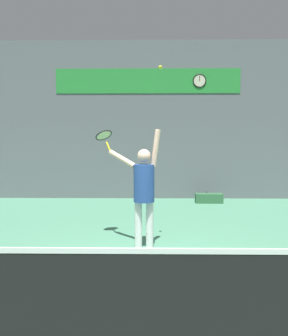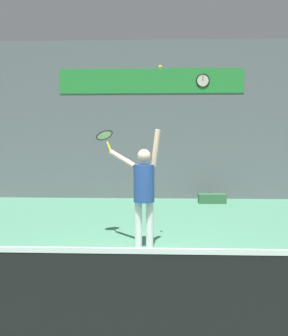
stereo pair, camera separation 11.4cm
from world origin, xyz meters
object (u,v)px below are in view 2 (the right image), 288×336
object	(u,v)px
tennis_ball	(160,67)
equipment_bag	(212,198)
tennis_player	(144,187)
water_bottle	(210,197)
scoreboard_clock	(203,81)
tennis_racket	(105,136)

from	to	relation	value
tennis_ball	equipment_bag	xyz separation A→B (m)	(1.62, 4.20, -2.96)
tennis_player	equipment_bag	xyz separation A→B (m)	(1.90, 4.13, -0.94)
tennis_player	water_bottle	size ratio (longest dim) A/B	7.06
scoreboard_clock	tennis_player	bearing A→B (deg)	-109.09
scoreboard_clock	equipment_bag	distance (m)	3.67
water_bottle	tennis_racket	bearing A→B (deg)	-123.87
tennis_ball	tennis_player	bearing A→B (deg)	167.05
scoreboard_clock	water_bottle	bearing A→B (deg)	-64.35
tennis_player	equipment_bag	bearing A→B (deg)	65.29
tennis_ball	water_bottle	distance (m)	5.61
scoreboard_clock	tennis_ball	xyz separation A→B (m)	(-1.40, -4.91, -0.64)
tennis_player	tennis_ball	xyz separation A→B (m)	(0.28, -0.06, 2.02)
tennis_racket	equipment_bag	world-z (taller)	tennis_racket
tennis_ball	water_bottle	xyz separation A→B (m)	(1.60, 4.48, -2.96)
tennis_ball	water_bottle	size ratio (longest dim) A/B	0.22
scoreboard_clock	tennis_ball	bearing A→B (deg)	-105.90
water_bottle	equipment_bag	size ratio (longest dim) A/B	0.36
scoreboard_clock	tennis_player	xyz separation A→B (m)	(-1.68, -4.84, -2.66)
scoreboard_clock	water_bottle	xyz separation A→B (m)	(0.20, -0.42, -3.60)
tennis_ball	equipment_bag	size ratio (longest dim) A/B	0.08
tennis_player	equipment_bag	size ratio (longest dim) A/B	2.55
scoreboard_clock	tennis_racket	xyz separation A→B (m)	(-2.42, -4.34, -1.77)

